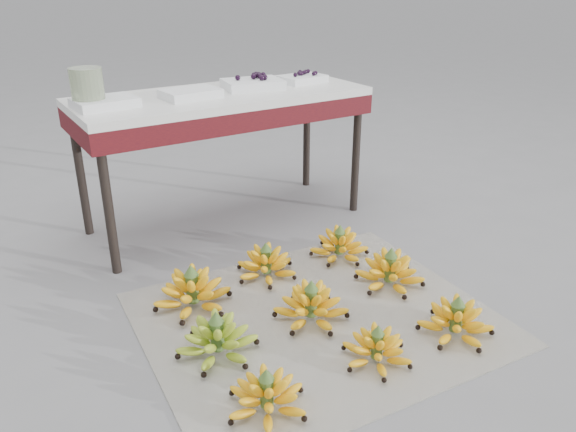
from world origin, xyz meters
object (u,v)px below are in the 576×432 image
bunch_mid_center (311,306)px  bunch_back_center (266,265)px  bunch_back_right (339,246)px  vendor_table (222,109)px  newspaper_mat (317,319)px  bunch_front_right (456,321)px  tray_right (253,84)px  glass_jar (87,88)px  bunch_front_left (267,396)px  bunch_front_center (377,349)px  bunch_mid_right (390,272)px  tray_far_right (302,78)px  bunch_mid_left (217,340)px  tray_left (191,94)px  tray_far_left (105,103)px  bunch_back_left (193,292)px

bunch_mid_center → bunch_back_center: (0.02, 0.37, -0.00)m
bunch_back_right → vendor_table: bearing=106.7°
newspaper_mat → bunch_front_right: bearing=-44.0°
vendor_table → tray_right: tray_right is taller
newspaper_mat → glass_jar: bearing=116.7°
bunch_front_left → bunch_back_right: (0.77, 0.67, 0.00)m
bunch_front_center → bunch_mid_right: 0.51m
bunch_back_right → tray_right: size_ratio=0.91×
bunch_mid_right → glass_jar: size_ratio=1.84×
bunch_mid_right → bunch_front_center: bearing=-129.6°
bunch_front_center → tray_far_right: 1.57m
bunch_front_center → tray_far_right: tray_far_right is taller
bunch_front_right → tray_right: 1.49m
bunch_mid_right → bunch_back_center: bunch_mid_right is taller
bunch_mid_left → tray_left: 1.19m
tray_far_left → tray_left: same height
bunch_front_left → bunch_back_left: bunch_back_left is taller
tray_far_left → tray_left: bearing=-1.4°
tray_left → bunch_front_center: bearing=-86.8°
bunch_front_right → bunch_mid_right: size_ratio=1.08×
bunch_mid_left → bunch_mid_right: bunch_mid_right is taller
bunch_front_left → tray_right: (0.70, 1.31, 0.64)m
bunch_front_center → bunch_front_right: bunch_front_right is taller
tray_far_right → glass_jar: size_ratio=1.43×
bunch_back_center → tray_far_right: size_ratio=1.30×
bunch_back_left → tray_right: (0.65, 0.67, 0.62)m
tray_right → vendor_table: bearing=-178.1°
bunch_front_right → vendor_table: bearing=81.0°
bunch_front_left → tray_far_left: (-0.03, 1.28, 0.63)m
bunch_mid_right → vendor_table: 1.12m
tray_far_left → tray_right: tray_right is taller
bunch_back_right → tray_far_right: bearing=66.7°
bunch_mid_center → glass_jar: glass_jar is taller
glass_jar → bunch_mid_left: bearing=-84.9°
bunch_front_center → tray_right: size_ratio=0.93×
bunch_front_left → tray_far_left: 1.43m
bunch_back_right → bunch_mid_left: bearing=-160.0°
bunch_front_right → bunch_mid_center: 0.52m
bunch_back_left → bunch_front_right: bearing=-21.4°
bunch_front_left → bunch_front_center: size_ratio=0.89×
newspaper_mat → bunch_front_right: bunch_front_right is taller
bunch_front_center → tray_left: bearing=107.6°
bunch_front_left → tray_left: (0.35, 1.27, 0.63)m
bunch_front_right → bunch_back_center: 0.80m
newspaper_mat → bunch_front_left: (-0.40, -0.31, 0.05)m
bunch_front_right → bunch_front_left: bearing=158.8°
bunch_back_center → tray_left: bearing=107.8°
bunch_front_left → tray_far_right: size_ratio=1.04×
newspaper_mat → bunch_back_center: size_ratio=4.00×
bunch_front_right → bunch_back_right: 0.70m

